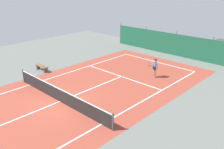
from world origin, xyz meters
TOP-DOWN VIEW (x-y plane):
  - ground_plane at (0.00, 0.00)m, footprint 36.00×36.00m
  - court_surface at (0.00, 0.00)m, footprint 11.02×26.60m
  - tennis_net at (0.00, 0.00)m, footprint 10.12×0.10m
  - back_fence at (-0.00, 15.85)m, footprint 16.30×0.98m
  - tennis_player at (2.18, 8.21)m, footprint 0.84×0.65m
  - tennis_ball_near_player at (-0.34, 7.47)m, footprint 0.07×0.07m
  - parked_car at (3.80, 18.79)m, footprint 2.04×4.21m
  - courtside_bench at (-6.31, 2.44)m, footprint 1.60×0.40m

SIDE VIEW (x-z plane):
  - ground_plane at x=0.00m, z-range 0.00..0.00m
  - court_surface at x=0.00m, z-range 0.00..0.01m
  - tennis_ball_near_player at x=-0.34m, z-range 0.00..0.07m
  - courtside_bench at x=-6.31m, z-range 0.13..0.62m
  - tennis_net at x=0.00m, z-range -0.04..1.06m
  - back_fence at x=0.00m, z-range -0.68..2.02m
  - parked_car at x=3.80m, z-range 0.00..1.68m
  - tennis_player at x=2.18m, z-range 0.14..1.78m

